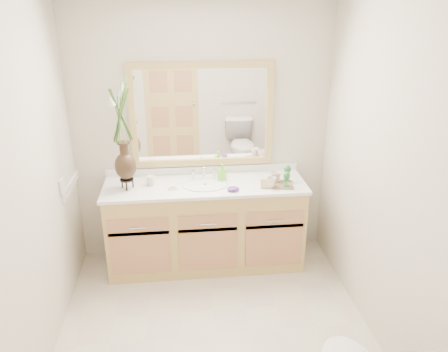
{
  "coord_description": "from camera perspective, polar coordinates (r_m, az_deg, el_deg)",
  "views": [
    {
      "loc": [
        -0.23,
        -2.64,
        2.39
      ],
      "look_at": [
        0.13,
        0.65,
        1.05
      ],
      "focal_mm": 35.0,
      "sensor_mm": 36.0,
      "label": 1
    }
  ],
  "objects": [
    {
      "name": "wall_back",
      "position": [
        4.12,
        -2.85,
        5.22
      ],
      "size": [
        2.4,
        0.02,
        2.4
      ],
      "primitive_type": "cube",
      "color": "beige",
      "rests_on": "floor"
    },
    {
      "name": "mug_left",
      "position": [
        3.9,
        6.17,
        -0.74
      ],
      "size": [
        0.1,
        0.09,
        0.09
      ],
      "primitive_type": "imported",
      "rotation": [
        0.0,
        0.0,
        -0.07
      ],
      "color": "beige",
      "rests_on": "tray"
    },
    {
      "name": "goblet_back",
      "position": [
        4.02,
        8.28,
        0.71
      ],
      "size": [
        0.06,
        0.06,
        0.15
      ],
      "color": "#246C2C",
      "rests_on": "tray"
    },
    {
      "name": "mug_right",
      "position": [
        4.0,
        6.75,
        -0.05
      ],
      "size": [
        0.14,
        0.14,
        0.1
      ],
      "primitive_type": "imported",
      "rotation": [
        0.0,
        0.0,
        0.61
      ],
      "color": "beige",
      "rests_on": "tray"
    },
    {
      "name": "soap_bottle",
      "position": [
        4.05,
        -0.27,
        0.44
      ],
      "size": [
        0.07,
        0.07,
        0.14
      ],
      "primitive_type": "imported",
      "rotation": [
        0.0,
        0.0,
        0.14
      ],
      "color": "#7CDC33",
      "rests_on": "counter"
    },
    {
      "name": "wall_front",
      "position": [
        1.81,
        2.72,
        -19.23
      ],
      "size": [
        2.4,
        0.02,
        2.4
      ],
      "primitive_type": "cube",
      "color": "beige",
      "rests_on": "floor"
    },
    {
      "name": "tumbler",
      "position": [
        3.99,
        -9.56,
        -0.6
      ],
      "size": [
        0.07,
        0.07,
        0.09
      ],
      "primitive_type": "cylinder",
      "color": "beige",
      "rests_on": "counter"
    },
    {
      "name": "floor",
      "position": [
        3.57,
        -1.05,
        -20.04
      ],
      "size": [
        2.6,
        2.6,
        0.0
      ],
      "primitive_type": "plane",
      "color": "beige",
      "rests_on": "ground"
    },
    {
      "name": "mirror",
      "position": [
        4.04,
        -2.89,
        7.91
      ],
      "size": [
        1.32,
        0.04,
        0.97
      ],
      "color": "white",
      "rests_on": "wall_back"
    },
    {
      "name": "sink",
      "position": [
        3.98,
        -2.46,
        -1.89
      ],
      "size": [
        0.38,
        0.34,
        0.23
      ],
      "color": "white",
      "rests_on": "counter"
    },
    {
      "name": "tray",
      "position": [
        3.98,
        6.9,
        -1.11
      ],
      "size": [
        0.32,
        0.24,
        0.01
      ],
      "primitive_type": "cube",
      "rotation": [
        0.0,
        0.0,
        -0.18
      ],
      "color": "brown",
      "rests_on": "counter"
    },
    {
      "name": "vanity",
      "position": [
        4.17,
        -2.4,
        -6.52
      ],
      "size": [
        1.8,
        0.55,
        0.8
      ],
      "color": "tan",
      "rests_on": "floor"
    },
    {
      "name": "soap_dish",
      "position": [
        3.9,
        -6.69,
        -1.53
      ],
      "size": [
        0.09,
        0.09,
        0.03
      ],
      "color": "beige",
      "rests_on": "counter"
    },
    {
      "name": "counter",
      "position": [
        3.98,
        -2.49,
        -1.27
      ],
      "size": [
        1.84,
        0.57,
        0.03
      ],
      "primitive_type": "cube",
      "color": "white",
      "rests_on": "vanity"
    },
    {
      "name": "switch_plate",
      "position": [
        3.81,
        -20.37,
        -1.17
      ],
      "size": [
        0.02,
        0.12,
        0.12
      ],
      "primitive_type": "cube",
      "color": "white",
      "rests_on": "wall_left"
    },
    {
      "name": "wall_left",
      "position": [
        3.05,
        -24.3,
        -2.99
      ],
      "size": [
        0.02,
        2.6,
        2.4
      ],
      "primitive_type": "cube",
      "color": "beige",
      "rests_on": "floor"
    },
    {
      "name": "wall_right",
      "position": [
        3.23,
        20.52,
        -1.07
      ],
      "size": [
        0.02,
        2.6,
        2.4
      ],
      "primitive_type": "cube",
      "color": "beige",
      "rests_on": "floor"
    },
    {
      "name": "goblet_front",
      "position": [
        3.9,
        8.19,
        -0.05
      ],
      "size": [
        0.06,
        0.06,
        0.14
      ],
      "color": "#246C2C",
      "rests_on": "tray"
    },
    {
      "name": "flower_vase",
      "position": [
        3.78,
        -13.24,
        6.9
      ],
      "size": [
        0.22,
        0.22,
        0.9
      ],
      "rotation": [
        0.0,
        0.0,
        -0.13
      ],
      "color": "black",
      "rests_on": "counter"
    },
    {
      "name": "purple_dish",
      "position": [
        3.83,
        1.2,
        -1.69
      ],
      "size": [
        0.13,
        0.12,
        0.04
      ],
      "primitive_type": "ellipsoid",
      "rotation": [
        0.0,
        0.0,
        0.36
      ],
      "color": "#512775",
      "rests_on": "counter"
    }
  ]
}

